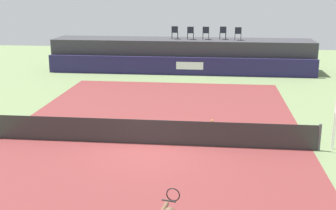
# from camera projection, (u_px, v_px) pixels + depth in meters

# --- Properties ---
(ground_plane) EXTENTS (48.00, 48.00, 0.00)m
(ground_plane) POSITION_uv_depth(u_px,v_px,m) (159.00, 121.00, 19.51)
(ground_plane) COLOR #6B7F51
(court_inner) EXTENTS (12.00, 22.00, 0.00)m
(court_inner) POSITION_uv_depth(u_px,v_px,m) (149.00, 144.00, 16.63)
(court_inner) COLOR maroon
(court_inner) RESTS_ON ground
(sponsor_wall) EXTENTS (18.00, 0.22, 1.20)m
(sponsor_wall) POSITION_uv_depth(u_px,v_px,m) (180.00, 66.00, 29.43)
(sponsor_wall) COLOR #231E4C
(sponsor_wall) RESTS_ON ground
(spectator_platform) EXTENTS (18.00, 2.80, 2.20)m
(spectator_platform) POSITION_uv_depth(u_px,v_px,m) (182.00, 55.00, 31.02)
(spectator_platform) COLOR #38383D
(spectator_platform) RESTS_ON ground
(spectator_chair_far_left) EXTENTS (0.46, 0.46, 0.89)m
(spectator_chair_far_left) POSITION_uv_depth(u_px,v_px,m) (175.00, 32.00, 30.62)
(spectator_chair_far_left) COLOR #1E232D
(spectator_chair_far_left) RESTS_ON spectator_platform
(spectator_chair_left) EXTENTS (0.45, 0.45, 0.89)m
(spectator_chair_left) POSITION_uv_depth(u_px,v_px,m) (191.00, 32.00, 30.30)
(spectator_chair_left) COLOR #1E232D
(spectator_chair_left) RESTS_ON spectator_platform
(spectator_chair_center) EXTENTS (0.44, 0.44, 0.89)m
(spectator_chair_center) POSITION_uv_depth(u_px,v_px,m) (206.00, 32.00, 30.30)
(spectator_chair_center) COLOR #1E232D
(spectator_chair_center) RESTS_ON spectator_platform
(spectator_chair_right) EXTENTS (0.46, 0.46, 0.89)m
(spectator_chair_right) POSITION_uv_depth(u_px,v_px,m) (223.00, 32.00, 30.40)
(spectator_chair_right) COLOR #1E232D
(spectator_chair_right) RESTS_ON spectator_platform
(spectator_chair_far_right) EXTENTS (0.45, 0.45, 0.89)m
(spectator_chair_far_right) POSITION_uv_depth(u_px,v_px,m) (238.00, 33.00, 29.92)
(spectator_chair_far_right) COLOR #1E232D
(spectator_chair_far_right) RESTS_ON spectator_platform
(tennis_net) EXTENTS (12.40, 0.02, 0.95)m
(tennis_net) POSITION_uv_depth(u_px,v_px,m) (149.00, 132.00, 16.50)
(tennis_net) COLOR #2D2D2D
(tennis_net) RESTS_ON ground
(net_post_far) EXTENTS (0.10, 0.10, 1.00)m
(net_post_far) POSITION_uv_depth(u_px,v_px,m) (320.00, 137.00, 15.83)
(net_post_far) COLOR #4C4C51
(net_post_far) RESTS_ON ground
(tennis_ball) EXTENTS (0.07, 0.07, 0.07)m
(tennis_ball) POSITION_uv_depth(u_px,v_px,m) (212.00, 120.00, 19.41)
(tennis_ball) COLOR #D8EA33
(tennis_ball) RESTS_ON court_inner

